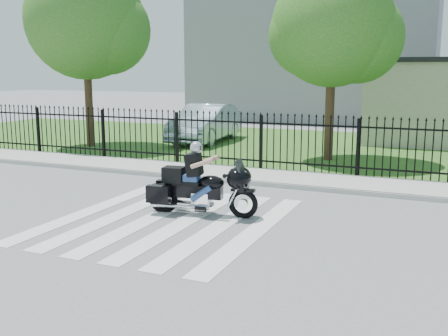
% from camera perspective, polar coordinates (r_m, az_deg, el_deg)
% --- Properties ---
extents(ground, '(120.00, 120.00, 0.00)m').
position_cam_1_polar(ground, '(11.36, -6.12, -5.66)').
color(ground, slate).
rests_on(ground, ground).
extents(crosswalk, '(5.00, 5.50, 0.01)m').
position_cam_1_polar(crosswalk, '(11.36, -6.12, -5.63)').
color(crosswalk, silver).
rests_on(crosswalk, ground).
extents(sidewalk, '(40.00, 2.00, 0.12)m').
position_cam_1_polar(sidewalk, '(15.76, 2.80, -0.81)').
color(sidewalk, '#ADAAA3').
rests_on(sidewalk, ground).
extents(curb, '(40.00, 0.12, 0.12)m').
position_cam_1_polar(curb, '(14.85, 1.45, -1.51)').
color(curb, '#ADAAA3').
rests_on(curb, ground).
extents(grass_strip, '(40.00, 12.00, 0.02)m').
position_cam_1_polar(grass_strip, '(22.37, 9.10, 2.31)').
color(grass_strip, '#2A531C').
rests_on(grass_strip, ground).
extents(iron_fence, '(26.00, 0.04, 1.80)m').
position_cam_1_polar(iron_fence, '(16.55, 4.04, 2.68)').
color(iron_fence, black).
rests_on(iron_fence, ground).
extents(tree_left, '(4.80, 4.80, 7.58)m').
position_cam_1_polar(tree_left, '(22.82, -14.89, 15.26)').
color(tree_left, '#382316').
rests_on(tree_left, ground).
extents(tree_mid, '(4.20, 4.20, 6.78)m').
position_cam_1_polar(tree_mid, '(18.95, 11.75, 14.89)').
color(tree_mid, '#382316').
rests_on(tree_mid, ground).
extents(building_tall, '(15.00, 10.00, 12.00)m').
position_cam_1_polar(building_tall, '(36.58, 10.28, 14.83)').
color(building_tall, gray).
rests_on(building_tall, ground).
extents(motorcycle_rider, '(2.54, 1.01, 1.68)m').
position_cam_1_polar(motorcycle_rider, '(11.57, -2.76, -1.79)').
color(motorcycle_rider, black).
rests_on(motorcycle_rider, ground).
extents(parked_car, '(2.08, 5.18, 1.68)m').
position_cam_1_polar(parked_car, '(23.46, -2.03, 4.90)').
color(parked_car, '#9DB1C6').
rests_on(parked_car, grass_strip).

